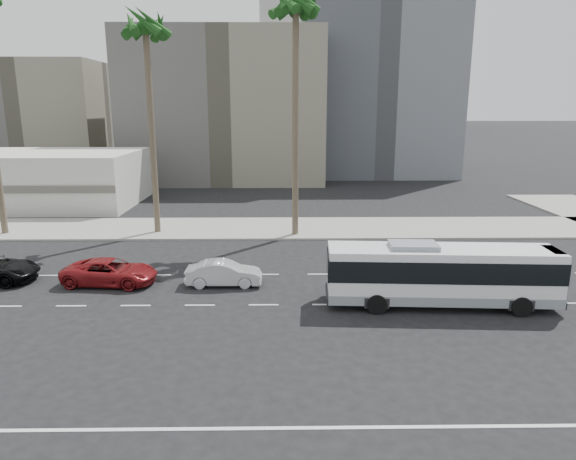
{
  "coord_description": "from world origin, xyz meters",
  "views": [
    {
      "loc": [
        -5.18,
        -22.49,
        9.02
      ],
      "look_at": [
        -4.8,
        4.0,
        2.67
      ],
      "focal_mm": 31.82,
      "sensor_mm": 36.0,
      "label": 1
    }
  ],
  "objects_px": {
    "car_a": "(224,273)",
    "palm_near": "(296,10)",
    "city_bus": "(441,273)",
    "car_b": "(110,272)",
    "palm_mid": "(146,32)"
  },
  "relations": [
    {
      "from": "car_a",
      "to": "palm_near",
      "type": "distance_m",
      "value": 18.43
    },
    {
      "from": "city_bus",
      "to": "car_a",
      "type": "distance_m",
      "value": 10.84
    },
    {
      "from": "car_b",
      "to": "palm_near",
      "type": "height_order",
      "value": "palm_near"
    },
    {
      "from": "city_bus",
      "to": "car_b",
      "type": "distance_m",
      "value": 16.7
    },
    {
      "from": "city_bus",
      "to": "car_a",
      "type": "height_order",
      "value": "city_bus"
    },
    {
      "from": "car_a",
      "to": "car_b",
      "type": "height_order",
      "value": "car_b"
    },
    {
      "from": "palm_near",
      "to": "city_bus",
      "type": "bearing_deg",
      "value": -64.66
    },
    {
      "from": "palm_mid",
      "to": "car_a",
      "type": "bearing_deg",
      "value": -61.84
    },
    {
      "from": "city_bus",
      "to": "palm_near",
      "type": "relative_size",
      "value": 0.63
    },
    {
      "from": "city_bus",
      "to": "car_a",
      "type": "bearing_deg",
      "value": 167.52
    },
    {
      "from": "palm_mid",
      "to": "palm_near",
      "type": "bearing_deg",
      "value": -5.09
    },
    {
      "from": "palm_mid",
      "to": "city_bus",
      "type": "bearing_deg",
      "value": -41.06
    },
    {
      "from": "palm_near",
      "to": "car_a",
      "type": "bearing_deg",
      "value": -110.87
    },
    {
      "from": "car_b",
      "to": "palm_near",
      "type": "bearing_deg",
      "value": -38.53
    },
    {
      "from": "car_a",
      "to": "palm_mid",
      "type": "xyz_separation_m",
      "value": [
        -6.11,
        11.42,
        13.35
      ]
    }
  ]
}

